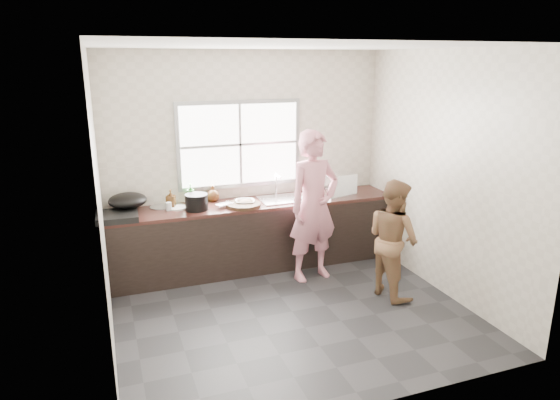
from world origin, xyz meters
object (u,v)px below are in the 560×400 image
object	(u,v)px
cutting_board	(243,205)
black_pot	(196,202)
woman	(314,211)
burner	(117,216)
glass_jar	(169,206)
bottle_brown_tall	(171,199)
pot_lid_left	(161,207)
wok	(128,200)
bowl_crabs	(310,199)
pot_lid_right	(175,206)
bottle_brown_short	(213,194)
bowl_held	(307,199)
person_side	(393,238)
bottle_green	(191,195)
plate_food	(178,208)
dish_rack	(338,185)
bowl_mince	(245,202)

from	to	relation	value
cutting_board	black_pot	xyz separation A→B (m)	(-0.56, 0.05, 0.08)
woman	burner	size ratio (longest dim) A/B	3.76
glass_jar	bottle_brown_tall	bearing A→B (deg)	68.62
black_pot	pot_lid_left	xyz separation A→B (m)	(-0.39, 0.25, -0.09)
glass_jar	wok	bearing A→B (deg)	168.32
bowl_crabs	pot_lid_right	size ratio (longest dim) A/B	0.83
cutting_board	bottle_brown_short	size ratio (longest dim) A/B	2.22
bowl_held	pot_lid_right	size ratio (longest dim) A/B	0.75
person_side	bowl_crabs	distance (m)	1.23
woman	wok	world-z (taller)	woman
woman	person_side	world-z (taller)	woman
bottle_green	glass_jar	world-z (taller)	bottle_green
wok	woman	bearing A→B (deg)	-17.69
bottle_green	woman	bearing A→B (deg)	-27.20
burner	cutting_board	bearing A→B (deg)	-0.41
person_side	bottle_brown_short	bearing A→B (deg)	39.19
person_side	plate_food	xyz separation A→B (m)	(-2.15, 1.33, 0.20)
burner	dish_rack	size ratio (longest dim) A/B	1.12
bowl_mince	plate_food	bearing A→B (deg)	171.53
wok	bottle_brown_short	bearing A→B (deg)	6.73
pot_lid_left	woman	bearing A→B (deg)	-23.23
burner	glass_jar	bearing A→B (deg)	12.90
woman	black_pot	world-z (taller)	woman
black_pot	bottle_brown_short	distance (m)	0.41
bowl_mince	pot_lid_right	xyz separation A→B (m)	(-0.83, 0.20, -0.02)
woman	bottle_green	world-z (taller)	woman
bottle_green	burner	distance (m)	0.92
burner	bowl_mince	bearing A→B (deg)	2.23
glass_jar	person_side	bearing A→B (deg)	-29.74
bowl_crabs	bowl_held	world-z (taller)	bowl_crabs
black_pot	person_side	bearing A→B (deg)	-31.65
person_side	pot_lid_right	size ratio (longest dim) A/B	5.30
burner	wok	xyz separation A→B (m)	(0.14, 0.23, 0.11)
bottle_brown_short	burner	bearing A→B (deg)	-163.32
black_pot	pot_lid_right	size ratio (longest dim) A/B	1.06
bowl_crabs	pot_lid_left	distance (m)	1.84
woman	wok	distance (m)	2.18
dish_rack	pot_lid_right	distance (m)	2.10
black_pot	bottle_brown_tall	bearing A→B (deg)	143.31
bottle_brown_tall	bowl_held	bearing A→B (deg)	-10.46
bowl_held	person_side	bearing A→B (deg)	-62.71
black_pot	burner	xyz separation A→B (m)	(-0.90, -0.04, -0.06)
person_side	bottle_green	xyz separation A→B (m)	(-1.98, 1.41, 0.33)
burner	bowl_held	bearing A→B (deg)	-1.50
woman	black_pot	distance (m)	1.39
dish_rack	pot_lid_left	size ratio (longest dim) A/B	1.49
wok	person_side	bearing A→B (deg)	-27.04
black_pot	bottle_brown_short	size ratio (longest dim) A/B	1.41
bottle_brown_tall	dish_rack	bearing A→B (deg)	-5.75
burner	pot_lid_right	world-z (taller)	burner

